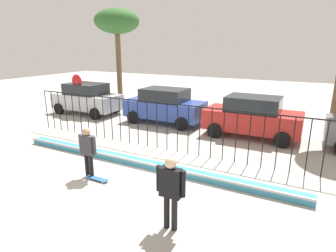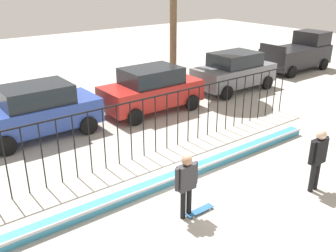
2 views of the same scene
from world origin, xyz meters
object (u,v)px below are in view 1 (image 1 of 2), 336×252
(skateboard, at_px, (97,179))
(stop_sign, at_px, (77,90))
(palm_tree_short, at_px, (117,23))
(camera_operator, at_px, (171,187))
(parked_car_silver, at_px, (87,98))
(parked_car_blue, at_px, (165,105))
(parked_car_red, at_px, (252,116))
(skateboarder, at_px, (88,148))

(skateboard, height_order, stop_sign, stop_sign)
(skateboard, relative_size, palm_tree_short, 0.12)
(camera_operator, height_order, stop_sign, stop_sign)
(parked_car_silver, relative_size, parked_car_blue, 1.00)
(parked_car_blue, bearing_deg, palm_tree_short, 151.47)
(parked_car_silver, distance_m, parked_car_red, 10.11)
(camera_operator, height_order, palm_tree_short, palm_tree_short)
(skateboarder, distance_m, camera_operator, 3.74)
(parked_car_silver, bearing_deg, camera_operator, -38.51)
(camera_operator, relative_size, palm_tree_short, 0.27)
(parked_car_blue, relative_size, parked_car_red, 1.00)
(camera_operator, bearing_deg, parked_car_red, -64.50)
(parked_car_red, relative_size, stop_sign, 1.72)
(parked_car_silver, height_order, stop_sign, stop_sign)
(parked_car_blue, height_order, stop_sign, stop_sign)
(parked_car_silver, height_order, parked_car_red, same)
(skateboard, bearing_deg, parked_car_blue, 119.63)
(skateboard, bearing_deg, palm_tree_short, 141.82)
(skateboard, distance_m, parked_car_silver, 9.66)
(skateboard, distance_m, camera_operator, 3.50)
(skateboarder, height_order, parked_car_silver, parked_car_silver)
(skateboarder, distance_m, stop_sign, 8.77)
(parked_car_blue, distance_m, palm_tree_short, 7.51)
(parked_car_blue, bearing_deg, skateboard, -78.32)
(skateboarder, bearing_deg, camera_operator, 0.75)
(stop_sign, bearing_deg, skateboarder, -43.41)
(parked_car_silver, bearing_deg, stop_sign, -87.48)
(parked_car_red, xyz_separation_m, stop_sign, (-10.08, -0.74, 0.64))
(skateboard, relative_size, parked_car_silver, 0.19)
(parked_car_silver, xyz_separation_m, parked_car_blue, (5.36, 0.31, 0.00))
(stop_sign, relative_size, palm_tree_short, 0.38)
(parked_car_blue, distance_m, parked_car_red, 4.77)
(skateboard, bearing_deg, stop_sign, 156.33)
(skateboarder, xyz_separation_m, parked_car_red, (3.73, 6.75, -0.03))
(skateboarder, bearing_deg, parked_car_red, 80.11)
(skateboard, relative_size, camera_operator, 0.45)
(camera_operator, xyz_separation_m, palm_tree_short, (-9.77, 11.12, 4.50))
(parked_car_red, height_order, palm_tree_short, palm_tree_short)
(parked_car_red, bearing_deg, parked_car_silver, 179.85)
(parked_car_blue, relative_size, palm_tree_short, 0.66)
(parked_car_silver, xyz_separation_m, parked_car_red, (10.11, 0.01, 0.00))
(camera_operator, distance_m, palm_tree_short, 15.47)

